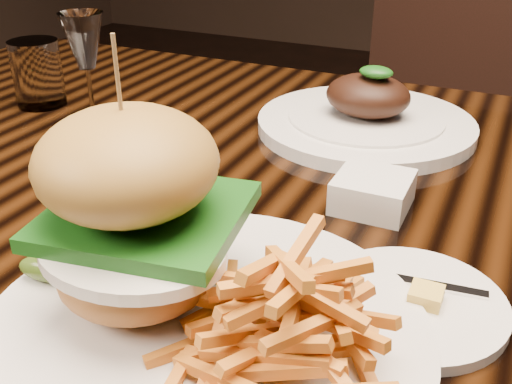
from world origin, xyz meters
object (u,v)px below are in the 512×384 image
at_px(chair_far, 435,117).
at_px(burger_plate, 196,274).
at_px(far_dish, 366,118).
at_px(dining_table, 307,249).
at_px(wine_glass, 84,46).

bearing_deg(chair_far, burger_plate, -80.16).
bearing_deg(far_dish, dining_table, -91.61).
distance_m(wine_glass, chair_far, 0.96).
height_order(wine_glass, far_dish, wine_glass).
height_order(dining_table, wine_glass, wine_glass).
xyz_separation_m(dining_table, wine_glass, (-0.34, 0.06, 0.19)).
relative_size(burger_plate, wine_glass, 2.16).
relative_size(dining_table, chair_far, 1.68).
height_order(wine_glass, chair_far, chair_far).
bearing_deg(chair_far, dining_table, -80.72).
bearing_deg(wine_glass, far_dish, 23.37).
height_order(dining_table, chair_far, chair_far).
distance_m(dining_table, wine_glass, 0.40).
distance_m(dining_table, burger_plate, 0.30).
distance_m(dining_table, far_dish, 0.23).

